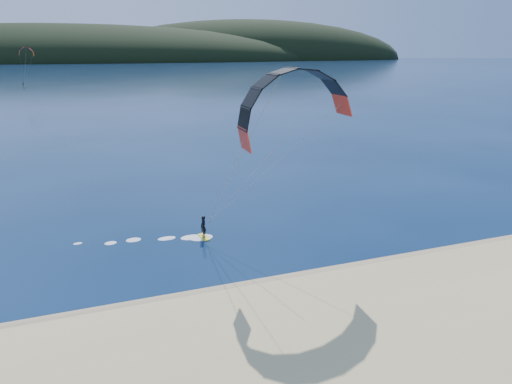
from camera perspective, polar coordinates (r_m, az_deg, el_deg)
ground at (r=24.85m, az=-2.54°, el=-19.24°), size 1800.00×1800.00×0.00m
wet_sand at (r=28.41m, az=-5.18°, el=-13.84°), size 220.00×2.50×0.10m
headland at (r=764.41m, az=-19.10°, el=16.30°), size 1200.00×310.00×140.00m
kitesurfer_near at (r=31.16m, az=4.66°, el=8.37°), size 21.21×7.98×13.27m
kitesurfer_far at (r=218.53m, az=-28.49°, el=15.88°), size 7.96×8.03×15.62m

